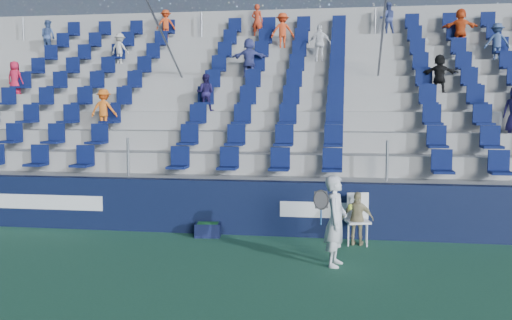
# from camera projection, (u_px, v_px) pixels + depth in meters

# --- Properties ---
(ground) EXTENTS (70.00, 70.00, 0.00)m
(ground) POSITION_uv_depth(u_px,v_px,m) (218.00, 275.00, 9.64)
(ground) COLOR #296143
(ground) RESTS_ON ground
(sponsor_wall) EXTENTS (24.00, 0.32, 1.20)m
(sponsor_wall) POSITION_uv_depth(u_px,v_px,m) (250.00, 208.00, 12.68)
(sponsor_wall) COLOR #0D1533
(sponsor_wall) RESTS_ON ground
(grandstand) EXTENTS (24.00, 8.17, 6.63)m
(grandstand) POSITION_uv_depth(u_px,v_px,m) (277.00, 129.00, 17.54)
(grandstand) COLOR #969692
(grandstand) RESTS_ON ground
(tennis_player) EXTENTS (0.69, 0.66, 1.63)m
(tennis_player) POSITION_uv_depth(u_px,v_px,m) (336.00, 221.00, 10.15)
(tennis_player) COLOR silver
(tennis_player) RESTS_ON ground
(line_judge_chair) EXTENTS (0.56, 0.58, 1.05)m
(line_judge_chair) POSITION_uv_depth(u_px,v_px,m) (358.00, 215.00, 11.83)
(line_judge_chair) COLOR white
(line_judge_chair) RESTS_ON ground
(line_judge) EXTENTS (0.68, 0.37, 1.10)m
(line_judge) POSITION_uv_depth(u_px,v_px,m) (358.00, 219.00, 11.67)
(line_judge) COLOR tan
(line_judge) RESTS_ON ground
(ball_bin) EXTENTS (0.59, 0.42, 0.31)m
(ball_bin) POSITION_uv_depth(u_px,v_px,m) (208.00, 229.00, 12.46)
(ball_bin) COLOR #10173D
(ball_bin) RESTS_ON ground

